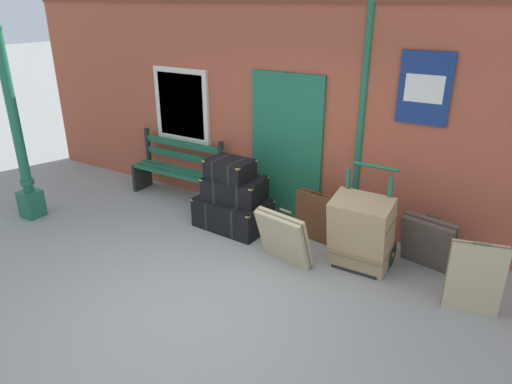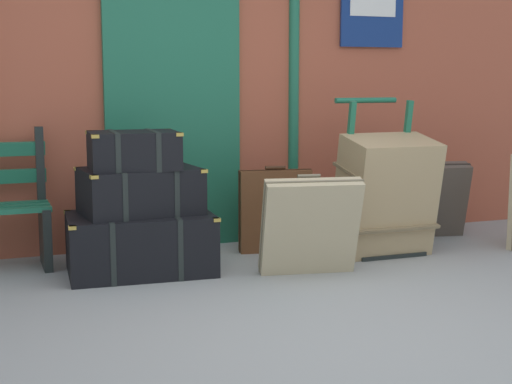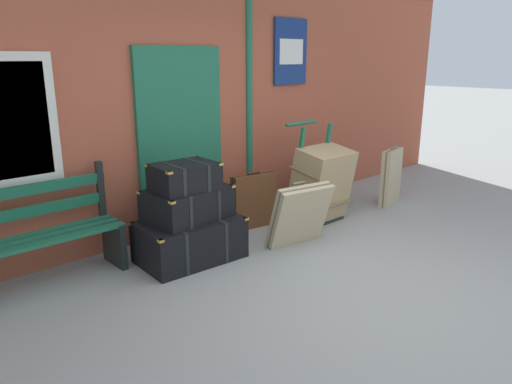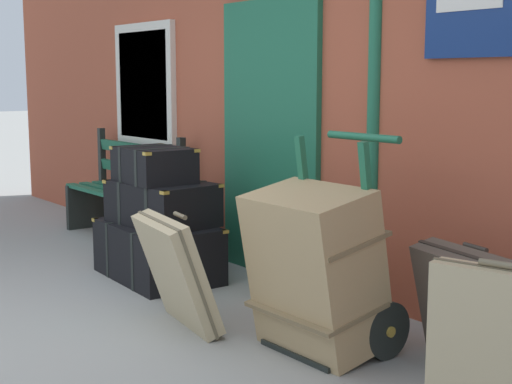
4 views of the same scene
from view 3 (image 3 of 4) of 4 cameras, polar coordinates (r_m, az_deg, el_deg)
name	(u,v)px [view 3 (image 3 of 4)]	position (r m, az deg, el deg)	size (l,w,h in m)	color
ground_plane	(371,294)	(4.38, 13.50, -11.69)	(60.00, 60.00, 0.00)	gray
brick_facade	(189,92)	(5.73, -7.99, 11.68)	(10.40, 0.35, 3.20)	#AD5138
platform_bench	(29,239)	(4.68, -25.29, -5.10)	(1.60, 0.43, 1.01)	#1E6647
steamer_trunk_base	(190,240)	(4.91, -7.82, -5.62)	(1.05, 0.71, 0.43)	black
steamer_trunk_middle	(188,204)	(4.83, -8.10, -1.36)	(0.85, 0.61, 0.33)	black
steamer_trunk_top	(185,177)	(4.70, -8.44, 1.81)	(0.63, 0.48, 0.27)	black
porters_trolley	(310,197)	(6.15, 6.44, -0.56)	(0.71, 0.56, 1.21)	black
large_brown_trunk	(321,184)	(5.99, 7.73, 0.92)	(0.70, 0.59, 0.94)	tan
suitcase_cream	(328,180)	(6.82, 8.52, 1.47)	(0.68, 0.43, 0.67)	#51473D
suitcase_brown	(391,177)	(6.92, 15.68, 1.74)	(0.55, 0.25, 0.81)	tan
suitcase_tan	(300,215)	(5.19, 5.21, -2.74)	(0.72, 0.46, 0.71)	tan
suitcase_beige	(254,201)	(5.76, -0.27, -1.04)	(0.58, 0.23, 0.69)	brown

